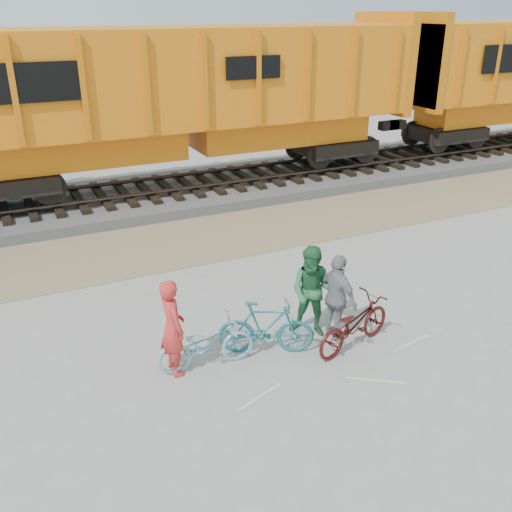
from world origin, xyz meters
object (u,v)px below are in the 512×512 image
object	(u,v)px
bicycle_maroon	(354,324)
person_solo	(172,327)
person_woman	(337,298)
bicycle_teal	(266,328)
bicycle_blue	(206,344)
hopper_car_center	(186,95)
person_man	(313,292)

from	to	relation	value
bicycle_maroon	person_solo	world-z (taller)	person_solo
person_solo	person_woman	bearing A→B (deg)	-98.69
bicycle_teal	bicycle_maroon	bearing A→B (deg)	-83.15
person_solo	bicycle_maroon	bearing A→B (deg)	-106.09
bicycle_blue	bicycle_maroon	world-z (taller)	bicycle_maroon
hopper_car_center	person_man	size ratio (longest dim) A/B	8.45
person_solo	person_woman	distance (m)	2.87
person_solo	person_man	bearing A→B (deg)	-92.84
bicycle_teal	person_woman	xyz separation A→B (m)	(1.32, -0.09, 0.30)
hopper_car_center	bicycle_maroon	distance (m)	9.60
bicycle_maroon	person_solo	distance (m)	3.05
hopper_car_center	person_man	xyz separation A→B (m)	(-0.77, -8.55, -2.18)
bicycle_blue	person_man	distance (m)	2.09
hopper_car_center	person_woman	xyz separation A→B (m)	(-0.45, -8.84, -2.22)
person_solo	person_man	world-z (taller)	person_man
bicycle_blue	person_woman	bearing A→B (deg)	-89.65
bicycle_blue	person_man	world-z (taller)	person_man
person_solo	person_woman	xyz separation A→B (m)	(2.86, -0.23, -0.02)
bicycle_teal	bicycle_maroon	size ratio (longest dim) A/B	0.94
hopper_car_center	person_solo	size ratio (longest dim) A/B	8.69
bicycle_teal	bicycle_maroon	xyz separation A→B (m)	(1.42, -0.49, -0.03)
bicycle_teal	person_man	distance (m)	1.08
bicycle_blue	bicycle_teal	distance (m)	1.05
person_woman	person_solo	bearing A→B (deg)	75.44
bicycle_maroon	person_man	size ratio (longest dim) A/B	1.02
bicycle_maroon	person_man	xyz separation A→B (m)	(-0.42, 0.69, 0.38)
bicycle_maroon	person_solo	bearing A→B (deg)	61.99
hopper_car_center	bicycle_maroon	bearing A→B (deg)	-92.19
bicycle_maroon	bicycle_blue	bearing A→B (deg)	61.83
person_solo	person_man	xyz separation A→B (m)	(2.55, 0.05, 0.02)
hopper_car_center	bicycle_maroon	xyz separation A→B (m)	(-0.35, -9.24, -2.56)
bicycle_blue	bicycle_maroon	bearing A→B (deg)	-98.64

